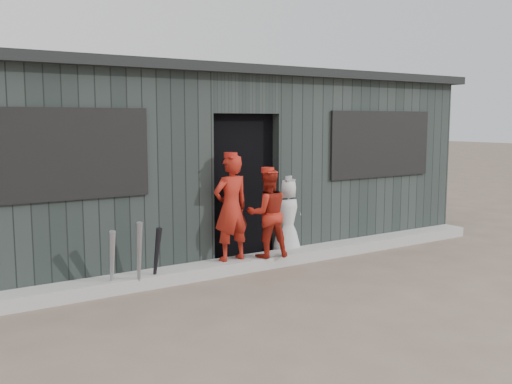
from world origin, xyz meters
TOP-DOWN VIEW (x-y plane):
  - ground at (0.00, 0.00)m, footprint 80.00×80.00m
  - curb at (0.00, 1.82)m, footprint 8.00×0.36m
  - bat_left at (-1.96, 1.66)m, footprint 0.13×0.33m
  - bat_mid at (-1.69, 1.57)m, footprint 0.15×0.33m
  - bat_right at (-1.43, 1.68)m, footprint 0.09×0.23m
  - player_red_left at (-0.35, 1.83)m, footprint 0.51×0.35m
  - player_red_right at (0.13, 1.73)m, footprint 0.65×0.56m
  - player_grey_back at (0.67, 2.06)m, footprint 0.60×0.44m
  - dugout at (-0.00, 3.50)m, footprint 8.30×3.30m

SIDE VIEW (x-z plane):
  - ground at x=0.00m, z-range 0.00..0.00m
  - curb at x=0.00m, z-range 0.00..0.15m
  - bat_right at x=-1.43m, z-range 0.00..0.71m
  - bat_left at x=-1.96m, z-range 0.00..0.75m
  - bat_mid at x=-1.69m, z-range 0.00..0.83m
  - player_grey_back at x=0.67m, z-range 0.00..1.13m
  - player_red_right at x=0.13m, z-range 0.15..1.29m
  - player_red_left at x=-0.35m, z-range 0.15..1.49m
  - dugout at x=0.00m, z-range -0.02..2.60m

